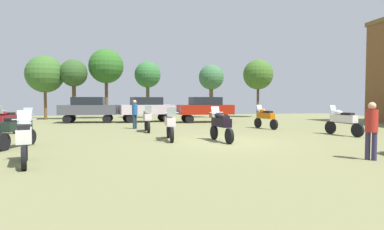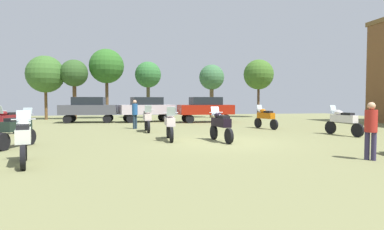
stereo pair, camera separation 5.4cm
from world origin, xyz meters
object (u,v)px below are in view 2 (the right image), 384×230
Objects in this scene: motorcycle_1 at (147,119)px; car_1 at (206,108)px; motorcycle_2 at (23,138)px; motorcycle_5 at (7,121)px; motorcycle_4 at (18,128)px; car_2 at (89,108)px; tree_4 at (212,78)px; tree_6 at (107,66)px; tree_3 at (259,75)px; car_3 at (147,107)px; tree_5 at (74,74)px; person_2 at (371,126)px; motorcycle_7 at (265,117)px; motorcycle_10 at (170,124)px; motorcycle_3 at (221,124)px; person_1 at (135,112)px; motorcycle_11 at (343,121)px; tree_1 at (45,74)px; tree_2 at (148,75)px.

car_1 is at bearing -128.41° from motorcycle_1.
motorcycle_5 reaches higher than motorcycle_2.
car_2 is (0.80, 13.30, 0.45)m from motorcycle_4.
car_1 is at bearing -108.26° from tree_4.
tree_6 is at bearing -91.98° from motorcycle_5.
tree_3 is at bearing -51.11° from car_1.
tree_5 is at bearing 42.39° from car_3.
motorcycle_1 is 11.34m from person_2.
car_3 is (0.35, 8.11, 0.45)m from motorcycle_1.
motorcycle_5 is 11.26m from car_3.
motorcycle_7 is at bearing -89.50° from tree_4.
motorcycle_1 reaches higher than motorcycle_10.
tree_6 is at bearing -79.56° from motorcycle_1.
motorcycle_4 is at bearing -132.69° from tree_3.
motorcycle_7 reaches higher than motorcycle_2.
motorcycle_3 is 7.62m from person_1.
person_1 is at bearing -147.97° from car_2.
motorcycle_3 is at bearing -7.06° from person_2.
person_2 is at bearing -111.44° from motorcycle_7.
person_2 is 25.32m from tree_6.
car_3 is 18.63m from person_2.
motorcycle_4 is 0.47× the size of car_2.
motorcycle_5 is at bearing 164.63° from car_2.
tree_4 is at bearing -42.49° from person_2.
tree_4 reaches higher than motorcycle_4.
motorcycle_5 reaches higher than motorcycle_3.
person_2 is at bearing 133.77° from motorcycle_10.
person_2 reaches higher than motorcycle_5.
tree_6 is (0.52, 22.09, 4.26)m from motorcycle_2.
motorcycle_5 is (-9.82, 4.37, 0.01)m from motorcycle_3.
tree_4 is (-2.35, 17.13, 3.28)m from motorcycle_11.
tree_5 is at bearing 122.69° from motorcycle_7.
motorcycle_11 is at bearing -128.32° from car_2.
car_2 is (-4.14, 8.20, 0.45)m from motorcycle_1.
tree_4 is (1.15, 23.10, 3.04)m from person_2.
tree_1 is (-8.85, 4.89, 2.93)m from car_3.
car_2 is 5.81m from tree_5.
car_3 is at bearing -93.99° from tree_2.
tree_5 is (-15.44, 16.50, 3.43)m from motorcycle_11.
car_1 is 0.81× the size of tree_5.
motorcycle_3 is 0.39× the size of tree_2.
tree_6 is at bearing 179.04° from tree_4.
tree_6 is (-3.96, 17.58, 4.25)m from motorcycle_10.
motorcycle_3 is 6.70m from motorcycle_11.
tree_1 is at bearing 114.14° from motorcycle_3.
person_2 is at bearing -92.86° from tree_4.
car_3 reaches higher than motorcycle_5.
tree_4 reaches higher than motorcycle_3.
motorcycle_1 is 0.38× the size of tree_2.
tree_4 is (4.26, 18.25, 3.30)m from motorcycle_3.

